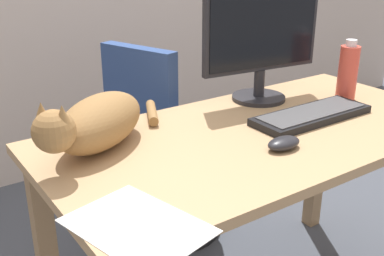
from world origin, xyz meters
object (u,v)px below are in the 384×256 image
object	(u,v)px
monitor	(262,40)
computer_mouse	(284,143)
office_chair	(163,156)
water_bottle	(348,72)
keyboard	(311,115)
cat	(96,122)

from	to	relation	value
monitor	computer_mouse	xyz separation A→B (m)	(-0.25, -0.38, -0.21)
office_chair	computer_mouse	size ratio (longest dim) A/B	8.26
computer_mouse	water_bottle	world-z (taller)	water_bottle
keyboard	monitor	bearing A→B (deg)	91.54
monitor	cat	distance (m)	0.71
keyboard	cat	bearing A→B (deg)	165.36
water_bottle	computer_mouse	bearing A→B (deg)	-158.93
cat	computer_mouse	world-z (taller)	cat
computer_mouse	water_bottle	distance (m)	0.57
keyboard	office_chair	bearing A→B (deg)	106.26
keyboard	computer_mouse	distance (m)	0.29
monitor	office_chair	bearing A→B (deg)	114.66
office_chair	cat	size ratio (longest dim) A/B	1.74
office_chair	monitor	world-z (taller)	monitor
monitor	computer_mouse	distance (m)	0.50
cat	computer_mouse	xyz separation A→B (m)	(0.44, -0.31, -0.06)
keyboard	computer_mouse	size ratio (longest dim) A/B	4.00
monitor	computer_mouse	world-z (taller)	monitor
monitor	keyboard	world-z (taller)	monitor
computer_mouse	office_chair	bearing A→B (deg)	85.36
office_chair	computer_mouse	bearing A→B (deg)	-94.64
office_chair	water_bottle	xyz separation A→B (m)	(0.46, -0.59, 0.45)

